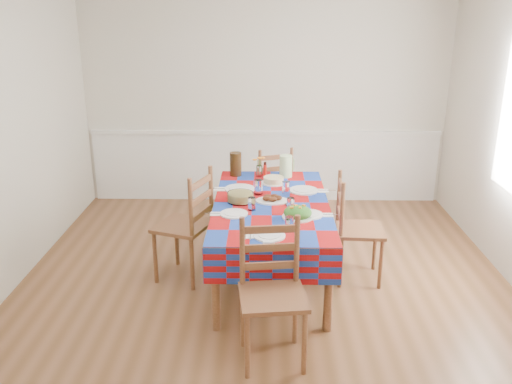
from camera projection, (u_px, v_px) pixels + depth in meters
The scene contains 22 objects.
room at pixel (265, 146), 4.34m from camera, with size 4.58×5.08×2.78m.
wainscot at pixel (265, 164), 6.96m from camera, with size 4.41×0.06×0.92m.
dining_table at pixel (271, 211), 4.87m from camera, with size 1.03×1.92×0.75m.
setting_near_head at pixel (276, 231), 4.15m from camera, with size 0.40×0.27×0.12m.
setting_left_near at pixel (240, 210), 4.59m from camera, with size 0.43×0.26×0.11m.
setting_left_far at pixel (246, 188), 5.12m from camera, with size 0.53×0.31×0.14m.
setting_right_near at pixel (303, 211), 4.57m from camera, with size 0.45×0.26×0.11m.
setting_right_far at pixel (298, 190), 5.09m from camera, with size 0.52×0.30×0.13m.
meat_platter at pixel (272, 199), 4.86m from camera, with size 0.30×0.21×0.06m.
salad_platter at pixel (298, 213), 4.48m from camera, with size 0.26×0.26×0.11m.
pasta_bowl at pixel (240, 197), 4.85m from camera, with size 0.24×0.24×0.09m.
cake at pixel (274, 180), 5.35m from camera, with size 0.24×0.24×0.07m.
serving_utensils at pixel (291, 206), 4.75m from camera, with size 0.13×0.29×0.01m.
flower_vase at pixel (259, 168), 5.56m from camera, with size 0.13×0.11×0.21m.
hot_sauce at pixel (265, 169), 5.57m from camera, with size 0.04×0.04×0.15m, color red.
green_pitcher at pixel (286, 166), 5.54m from camera, with size 0.13×0.13×0.22m, color #C3EEA8.
tea_pitcher at pixel (236, 164), 5.57m from camera, with size 0.12×0.12×0.24m, color #321E0B.
name_card at pixel (269, 243), 3.99m from camera, with size 0.09×0.03×0.02m, color white.
chair_near at pixel (272, 293), 3.78m from camera, with size 0.50×0.48×1.03m.
chair_far at pixel (271, 188), 6.07m from camera, with size 0.53×0.52×0.96m.
chair_left at pixel (187, 226), 4.91m from camera, with size 0.57×0.59×1.05m.
chair_right at pixel (355, 229), 4.92m from camera, with size 0.44×0.46×0.99m.
Camera 1 is at (-0.00, -4.22, 2.41)m, focal length 38.00 mm.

